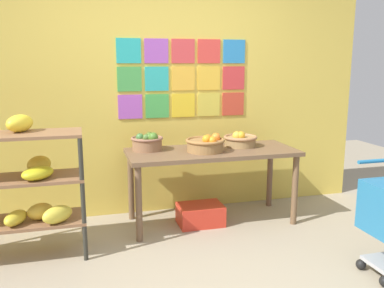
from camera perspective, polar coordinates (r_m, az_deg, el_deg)
back_wall_with_art at (r=4.32m, az=-4.38°, el=9.99°), size 4.49×0.07×2.98m
banana_shelf_unit at (r=3.57m, az=-23.33°, el=-4.38°), size 1.07×0.51×1.18m
display_table at (r=4.06m, az=2.76°, el=-2.05°), size 1.65×0.68×0.74m
fruit_basket_back_left at (r=3.96m, az=1.92°, el=0.01°), size 0.38×0.38×0.17m
fruit_basket_left at (r=4.23m, az=6.67°, el=0.57°), size 0.34×0.34×0.16m
fruit_basket_centre at (r=4.04m, az=-6.18°, el=0.28°), size 0.31×0.31×0.18m
produce_crate_under_table at (r=4.14m, az=1.16°, el=-9.70°), size 0.44×0.30×0.20m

